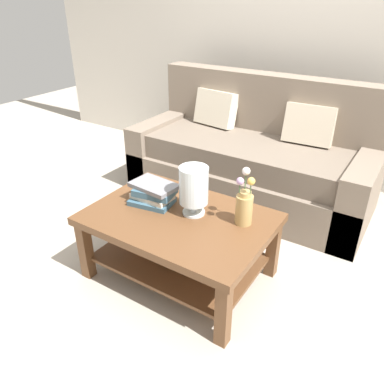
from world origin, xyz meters
name	(u,v)px	position (x,y,z in m)	size (l,w,h in m)	color
ground_plane	(218,246)	(0.00, 0.00, 0.00)	(10.00, 10.00, 0.00)	#ADA393
back_wall	(312,33)	(0.00, 1.65, 1.35)	(6.40, 0.12, 2.70)	beige
couch	(252,159)	(-0.14, 0.86, 0.36)	(2.09, 0.90, 1.06)	#7A6B5B
coffee_table	(179,233)	(-0.06, -0.42, 0.34)	(1.13, 0.79, 0.46)	brown
book_stack_main	(153,193)	(-0.29, -0.37, 0.53)	(0.31, 0.25, 0.13)	#3D6075
glass_hurricane_vase	(194,187)	(0.00, -0.34, 0.65)	(0.18, 0.18, 0.31)	silver
flower_pitcher	(244,205)	(0.31, -0.27, 0.59)	(0.11, 0.11, 0.35)	tan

